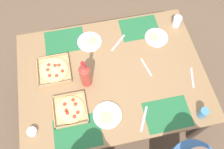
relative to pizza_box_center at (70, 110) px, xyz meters
The scene contains 19 objects.
ground_plane 0.88m from the pizza_box_center, 147.60° to the right, with size 6.00×6.00×0.00m, color brown.
dining_table 0.47m from the pizza_box_center, 147.60° to the right, with size 1.58×1.16×0.75m.
placemat_near_left 1.01m from the pizza_box_center, 137.62° to the right, with size 0.36×0.26×0.00m, color #236638.
placemat_near_right 0.68m from the pizza_box_center, 92.63° to the right, with size 0.36×0.26×0.00m, color #236638.
placemat_far_left 0.77m from the pizza_box_center, 165.90° to the left, with size 0.36×0.26×0.00m, color #236638.
placemat_far_right 0.19m from the pizza_box_center, 99.49° to the left, with size 0.36×0.26×0.00m, color #236638.
pizza_box_center is the anchor object (origin of this frame).
pizza_box_corner_left 0.39m from the pizza_box_center, 76.36° to the right, with size 0.28×0.28×0.04m.
plate_near_right 1.01m from the pizza_box_center, 148.32° to the right, with size 0.21×0.21×0.03m.
plate_far_right 0.30m from the pizza_box_center, 159.47° to the left, with size 0.22×0.22×0.03m.
plate_near_left 0.66m from the pizza_box_center, 112.73° to the right, with size 0.22×0.22×0.03m.
soda_bottle 0.30m from the pizza_box_center, 127.15° to the right, with size 0.09×0.09×0.32m.
cup_clear_right 1.03m from the pizza_box_center, 166.15° to the left, with size 0.07×0.07×0.10m, color teal.
cup_spare 1.27m from the pizza_box_center, 149.44° to the right, with size 0.08×0.08×0.10m, color silver.
condiment_bowl 0.32m from the pizza_box_center, 20.96° to the left, with size 0.07×0.07×0.04m, color white.
fork_by_far_left 1.05m from the pizza_box_center, behind, with size 0.19×0.02×0.01m, color #B7B7BC.
knife_by_near_right 0.75m from the pizza_box_center, 132.62° to the right, with size 0.21×0.02×0.01m, color #B7B7BC.
knife_by_near_left 0.58m from the pizza_box_center, 161.35° to the left, with size 0.21×0.02×0.01m, color #B7B7BC.
fork_by_far_right 0.74m from the pizza_box_center, 159.89° to the right, with size 0.19×0.02×0.01m, color #B7B7BC.
Camera 1 is at (0.19, 0.90, 2.54)m, focal length 37.89 mm.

